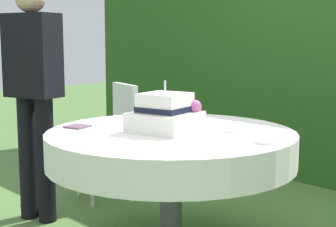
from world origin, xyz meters
name	(u,v)px	position (x,y,z in m)	size (l,w,h in m)	color
cake_table	(171,148)	(0.00, 0.00, 0.62)	(1.40, 1.40, 0.72)	#4C4C51
wedding_cake	(166,115)	(-0.01, -0.03, 0.82)	(0.40, 0.40, 0.29)	white
serving_plate_near	(264,142)	(0.56, 0.10, 0.73)	(0.11, 0.11, 0.01)	white
serving_plate_far	(142,122)	(-0.32, 0.07, 0.73)	(0.11, 0.11, 0.01)	white
serving_plate_left	(234,130)	(0.25, 0.25, 0.73)	(0.14, 0.14, 0.01)	white
napkin_stack	(77,127)	(-0.46, -0.32, 0.73)	(0.12, 0.12, 0.01)	#6B4C60
garden_chair	(113,129)	(-1.08, 0.42, 0.54)	(0.49, 0.49, 0.89)	white
standing_person	(34,85)	(-1.03, -0.27, 0.93)	(0.40, 0.30, 1.60)	black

